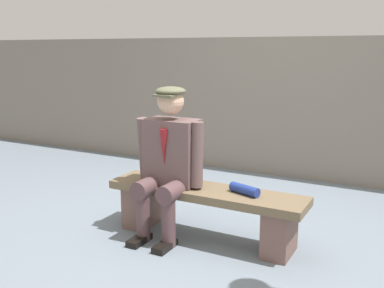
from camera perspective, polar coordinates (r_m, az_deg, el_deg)
ground_plane at (r=3.73m, az=1.67°, el=-11.92°), size 30.00×30.00×0.00m
bench at (r=3.62m, az=1.70°, el=-7.87°), size 1.63×0.38×0.43m
seated_man at (r=3.60m, az=-2.99°, el=-1.69°), size 0.60×0.58×1.23m
rolled_magazine at (r=3.45m, az=6.72°, el=-5.80°), size 0.26×0.15×0.07m
stadium_wall at (r=5.48m, az=11.88°, el=4.60°), size 12.00×0.24×1.65m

